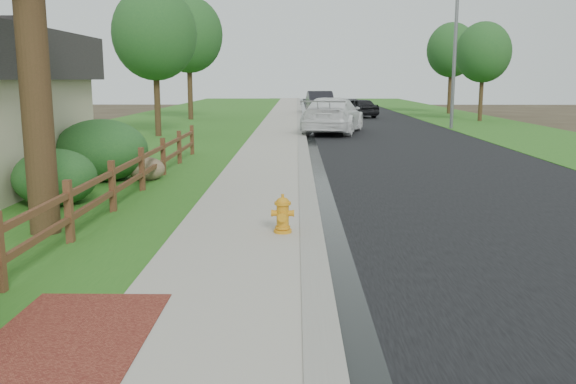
{
  "coord_description": "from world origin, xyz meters",
  "views": [
    {
      "loc": [
        0.13,
        -6.91,
        2.71
      ],
      "look_at": [
        -0.01,
        3.33,
        0.81
      ],
      "focal_mm": 38.0,
      "sensor_mm": 36.0,
      "label": 1
    }
  ],
  "objects_px": {
    "ranch_fence": "(128,175)",
    "white_suv": "(333,115)",
    "dark_car_mid": "(359,108)",
    "fire_hydrant": "(283,215)",
    "streetlight": "(452,31)"
  },
  "relations": [
    {
      "from": "fire_hydrant",
      "to": "white_suv",
      "type": "relative_size",
      "value": 0.11
    },
    {
      "from": "ranch_fence",
      "to": "fire_hydrant",
      "type": "distance_m",
      "value": 4.66
    },
    {
      "from": "white_suv",
      "to": "streetlight",
      "type": "bearing_deg",
      "value": -143.66
    },
    {
      "from": "white_suv",
      "to": "dark_car_mid",
      "type": "xyz_separation_m",
      "value": [
        2.66,
        13.39,
        -0.22
      ]
    },
    {
      "from": "white_suv",
      "to": "dark_car_mid",
      "type": "bearing_deg",
      "value": -88.68
    },
    {
      "from": "white_suv",
      "to": "streetlight",
      "type": "relative_size",
      "value": 0.67
    },
    {
      "from": "streetlight",
      "to": "dark_car_mid",
      "type": "bearing_deg",
      "value": 110.17
    },
    {
      "from": "ranch_fence",
      "to": "white_suv",
      "type": "relative_size",
      "value": 2.73
    },
    {
      "from": "fire_hydrant",
      "to": "streetlight",
      "type": "height_order",
      "value": "streetlight"
    },
    {
      "from": "ranch_fence",
      "to": "white_suv",
      "type": "height_order",
      "value": "white_suv"
    },
    {
      "from": "dark_car_mid",
      "to": "streetlight",
      "type": "bearing_deg",
      "value": 90.94
    },
    {
      "from": "ranch_fence",
      "to": "streetlight",
      "type": "relative_size",
      "value": 1.82
    },
    {
      "from": "fire_hydrant",
      "to": "dark_car_mid",
      "type": "xyz_separation_m",
      "value": [
        4.76,
        34.12,
        0.29
      ]
    },
    {
      "from": "ranch_fence",
      "to": "dark_car_mid",
      "type": "bearing_deg",
      "value": 75.1
    },
    {
      "from": "ranch_fence",
      "to": "white_suv",
      "type": "bearing_deg",
      "value": 72.4
    }
  ]
}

